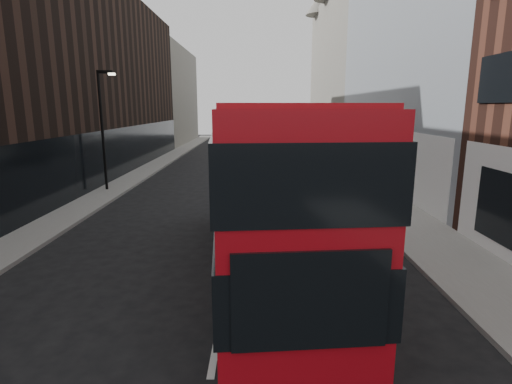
{
  "coord_description": "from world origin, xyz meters",
  "views": [
    {
      "loc": [
        0.88,
        -5.9,
        5.06
      ],
      "look_at": [
        0.86,
        6.11,
        2.5
      ],
      "focal_mm": 28.0,
      "sensor_mm": 36.0,
      "label": 1
    }
  ],
  "objects_px": {
    "grey_bus": "(285,138)",
    "car_c": "(270,156)",
    "car_a": "(285,203)",
    "street_lamp": "(103,122)",
    "red_bus": "(266,182)",
    "car_b": "(282,167)"
  },
  "relations": [
    {
      "from": "street_lamp",
      "to": "car_b",
      "type": "relative_size",
      "value": 1.86
    },
    {
      "from": "grey_bus",
      "to": "car_a",
      "type": "relative_size",
      "value": 2.46
    },
    {
      "from": "red_bus",
      "to": "car_c",
      "type": "relative_size",
      "value": 2.52
    },
    {
      "from": "car_a",
      "to": "car_c",
      "type": "height_order",
      "value": "car_a"
    },
    {
      "from": "red_bus",
      "to": "car_a",
      "type": "xyz_separation_m",
      "value": [
        1.02,
        6.03,
        -2.1
      ]
    },
    {
      "from": "street_lamp",
      "to": "car_c",
      "type": "distance_m",
      "value": 16.2
    },
    {
      "from": "street_lamp",
      "to": "car_c",
      "type": "bearing_deg",
      "value": 49.21
    },
    {
      "from": "car_a",
      "to": "grey_bus",
      "type": "bearing_deg",
      "value": 84.13
    },
    {
      "from": "street_lamp",
      "to": "red_bus",
      "type": "bearing_deg",
      "value": -52.09
    },
    {
      "from": "car_c",
      "to": "street_lamp",
      "type": "bearing_deg",
      "value": -135.26
    },
    {
      "from": "grey_bus",
      "to": "car_c",
      "type": "relative_size",
      "value": 2.1
    },
    {
      "from": "grey_bus",
      "to": "car_c",
      "type": "bearing_deg",
      "value": -96.55
    },
    {
      "from": "grey_bus",
      "to": "street_lamp",
      "type": "bearing_deg",
      "value": -115.01
    },
    {
      "from": "street_lamp",
      "to": "car_c",
      "type": "xyz_separation_m",
      "value": [
        10.34,
        11.99,
        -3.44
      ]
    },
    {
      "from": "red_bus",
      "to": "car_b",
      "type": "bearing_deg",
      "value": 79.82
    },
    {
      "from": "car_a",
      "to": "car_b",
      "type": "xyz_separation_m",
      "value": [
        0.63,
        12.09,
        -0.12
      ]
    },
    {
      "from": "street_lamp",
      "to": "red_bus",
      "type": "distance_m",
      "value": 15.31
    },
    {
      "from": "car_a",
      "to": "car_c",
      "type": "xyz_separation_m",
      "value": [
        -0.05,
        17.99,
        -0.0
      ]
    },
    {
      "from": "grey_bus",
      "to": "car_c",
      "type": "xyz_separation_m",
      "value": [
        -1.77,
        -7.27,
        -1.08
      ]
    },
    {
      "from": "street_lamp",
      "to": "grey_bus",
      "type": "distance_m",
      "value": 22.87
    },
    {
      "from": "red_bus",
      "to": "car_a",
      "type": "distance_m",
      "value": 6.47
    },
    {
      "from": "car_c",
      "to": "car_b",
      "type": "bearing_deg",
      "value": -87.9
    }
  ]
}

